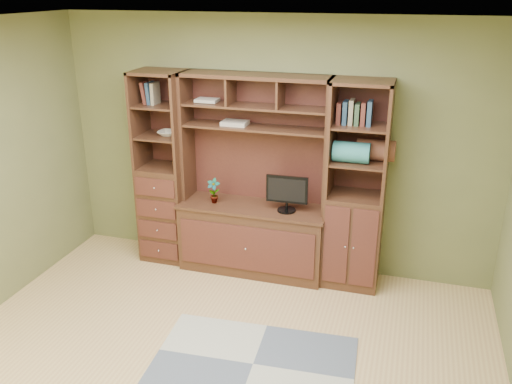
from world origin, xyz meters
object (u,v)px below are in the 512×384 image
(monitor, at_px, (287,187))
(right_tower, at_px, (356,188))
(left_tower, at_px, (164,168))
(center_hutch, at_px, (253,179))

(monitor, bearing_deg, right_tower, 4.63)
(left_tower, bearing_deg, center_hutch, -2.29)
(left_tower, xyz_separation_m, monitor, (1.36, -0.07, -0.04))
(center_hutch, relative_size, left_tower, 1.00)
(center_hutch, distance_m, monitor, 0.37)
(center_hutch, height_order, monitor, center_hutch)
(center_hutch, relative_size, monitor, 4.03)
(left_tower, distance_m, right_tower, 2.02)
(center_hutch, relative_size, right_tower, 1.00)
(center_hutch, distance_m, right_tower, 1.03)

